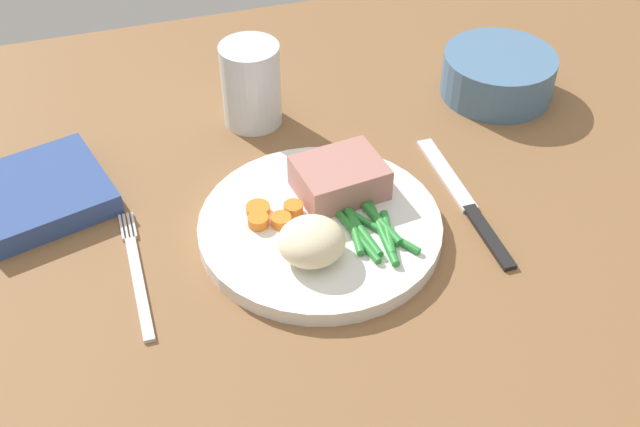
{
  "coord_description": "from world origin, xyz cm",
  "views": [
    {
      "loc": [
        -19.01,
        -53.97,
        54.66
      ],
      "look_at": [
        -2.56,
        -1.24,
        4.6
      ],
      "focal_mm": 44.23,
      "sensor_mm": 36.0,
      "label": 1
    }
  ],
  "objects_px": {
    "meat_portion": "(340,178)",
    "knife": "(466,203)",
    "salad_bowl": "(498,72)",
    "water_glass": "(252,90)",
    "napkin": "(39,193)",
    "dinner_plate": "(320,227)",
    "fork": "(137,273)"
  },
  "relations": [
    {
      "from": "dinner_plate",
      "to": "water_glass",
      "type": "distance_m",
      "value": 0.21
    },
    {
      "from": "fork",
      "to": "salad_bowl",
      "type": "bearing_deg",
      "value": 24.08
    },
    {
      "from": "meat_portion",
      "to": "fork",
      "type": "height_order",
      "value": "meat_portion"
    },
    {
      "from": "meat_portion",
      "to": "knife",
      "type": "xyz_separation_m",
      "value": [
        0.12,
        -0.04,
        -0.03
      ]
    },
    {
      "from": "fork",
      "to": "salad_bowl",
      "type": "relative_size",
      "value": 1.26
    },
    {
      "from": "dinner_plate",
      "to": "napkin",
      "type": "relative_size",
      "value": 1.82
    },
    {
      "from": "knife",
      "to": "napkin",
      "type": "bearing_deg",
      "value": 159.59
    },
    {
      "from": "fork",
      "to": "knife",
      "type": "height_order",
      "value": "knife"
    },
    {
      "from": "fork",
      "to": "water_glass",
      "type": "xyz_separation_m",
      "value": [
        0.16,
        0.21,
        0.04
      ]
    },
    {
      "from": "knife",
      "to": "salad_bowl",
      "type": "xyz_separation_m",
      "value": [
        0.12,
        0.17,
        0.03
      ]
    },
    {
      "from": "water_glass",
      "to": "knife",
      "type": "bearing_deg",
      "value": -50.52
    },
    {
      "from": "dinner_plate",
      "to": "meat_portion",
      "type": "xyz_separation_m",
      "value": [
        0.03,
        0.04,
        0.03
      ]
    },
    {
      "from": "salad_bowl",
      "to": "knife",
      "type": "bearing_deg",
      "value": -124.67
    },
    {
      "from": "salad_bowl",
      "to": "napkin",
      "type": "relative_size",
      "value": 1.02
    },
    {
      "from": "water_glass",
      "to": "napkin",
      "type": "xyz_separation_m",
      "value": [
        -0.24,
        -0.08,
        -0.03
      ]
    },
    {
      "from": "dinner_plate",
      "to": "fork",
      "type": "xyz_separation_m",
      "value": [
        -0.18,
        -0.0,
        -0.01
      ]
    },
    {
      "from": "dinner_plate",
      "to": "salad_bowl",
      "type": "xyz_separation_m",
      "value": [
        0.27,
        0.17,
        0.02
      ]
    },
    {
      "from": "dinner_plate",
      "to": "knife",
      "type": "xyz_separation_m",
      "value": [
        0.15,
        -0.0,
        -0.01
      ]
    },
    {
      "from": "dinner_plate",
      "to": "fork",
      "type": "relative_size",
      "value": 1.41
    },
    {
      "from": "meat_portion",
      "to": "salad_bowl",
      "type": "xyz_separation_m",
      "value": [
        0.24,
        0.13,
        -0.0
      ]
    },
    {
      "from": "salad_bowl",
      "to": "napkin",
      "type": "distance_m",
      "value": 0.53
    },
    {
      "from": "dinner_plate",
      "to": "meat_portion",
      "type": "height_order",
      "value": "meat_portion"
    },
    {
      "from": "meat_portion",
      "to": "salad_bowl",
      "type": "height_order",
      "value": "salad_bowl"
    },
    {
      "from": "knife",
      "to": "napkin",
      "type": "distance_m",
      "value": 0.43
    },
    {
      "from": "meat_portion",
      "to": "napkin",
      "type": "height_order",
      "value": "meat_portion"
    },
    {
      "from": "napkin",
      "to": "knife",
      "type": "bearing_deg",
      "value": -17.7
    },
    {
      "from": "meat_portion",
      "to": "water_glass",
      "type": "xyz_separation_m",
      "value": [
        -0.05,
        0.17,
        0.01
      ]
    },
    {
      "from": "water_glass",
      "to": "salad_bowl",
      "type": "distance_m",
      "value": 0.29
    },
    {
      "from": "dinner_plate",
      "to": "water_glass",
      "type": "height_order",
      "value": "water_glass"
    },
    {
      "from": "meat_portion",
      "to": "fork",
      "type": "relative_size",
      "value": 0.5
    },
    {
      "from": "water_glass",
      "to": "meat_portion",
      "type": "bearing_deg",
      "value": -73.8
    },
    {
      "from": "salad_bowl",
      "to": "water_glass",
      "type": "bearing_deg",
      "value": 173.62
    }
  ]
}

